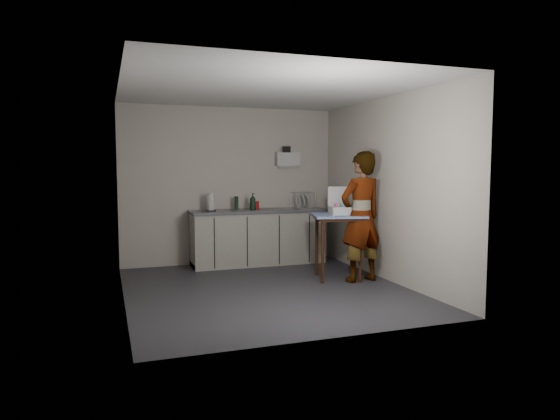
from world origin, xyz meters
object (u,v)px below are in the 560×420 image
object	(u,v)px
paper_towel	(211,203)
dish_rack	(303,204)
kitchen_counter	(258,239)
side_table	(338,223)
standing_man	(361,217)
bakery_box	(339,208)
dark_bottle	(236,203)
soda_can	(257,205)
soap_bottle	(253,202)

from	to	relation	value
paper_towel	dish_rack	size ratio (longest dim) A/B	0.73
kitchen_counter	side_table	size ratio (longest dim) A/B	2.39
standing_man	bakery_box	xyz separation A→B (m)	(-0.22, 0.23, 0.11)
dark_bottle	paper_towel	xyz separation A→B (m)	(-0.44, -0.08, 0.02)
side_table	standing_man	xyz separation A→B (m)	(0.23, -0.25, 0.10)
kitchen_counter	standing_man	size ratio (longest dim) A/B	1.22
kitchen_counter	side_table	bearing A→B (deg)	-61.89
side_table	standing_man	distance (m)	0.35
kitchen_counter	standing_man	bearing A→B (deg)	-59.23
dark_bottle	side_table	bearing A→B (deg)	-53.49
kitchen_counter	paper_towel	bearing A→B (deg)	-179.34
dark_bottle	dish_rack	xyz separation A→B (m)	(1.15, -0.05, -0.05)
kitchen_counter	dark_bottle	bearing A→B (deg)	168.38
soda_can	dish_rack	size ratio (longest dim) A/B	0.35
kitchen_counter	dark_bottle	world-z (taller)	dark_bottle
side_table	soda_can	bearing A→B (deg)	132.01
soda_can	bakery_box	bearing A→B (deg)	-62.83
soda_can	soap_bottle	bearing A→B (deg)	-126.97
side_table	dark_bottle	size ratio (longest dim) A/B	4.18
standing_man	dish_rack	size ratio (longest dim) A/B	4.62
kitchen_counter	dark_bottle	distance (m)	0.69
soap_bottle	kitchen_counter	bearing A→B (deg)	35.88
kitchen_counter	dark_bottle	xyz separation A→B (m)	(-0.35, 0.07, 0.60)
dish_rack	kitchen_counter	bearing A→B (deg)	-178.55
paper_towel	standing_man	bearing A→B (deg)	-43.07
dark_bottle	standing_man	bearing A→B (deg)	-52.41
kitchen_counter	soda_can	size ratio (longest dim) A/B	16.39
kitchen_counter	dish_rack	size ratio (longest dim) A/B	5.66
dish_rack	bakery_box	size ratio (longest dim) A/B	1.01
soda_can	dish_rack	distance (m)	0.81
dark_bottle	bakery_box	size ratio (longest dim) A/B	0.57
kitchen_counter	soap_bottle	size ratio (longest dim) A/B	8.07
soap_bottle	bakery_box	bearing A→B (deg)	-56.93
dish_rack	dark_bottle	bearing A→B (deg)	177.45
dark_bottle	bakery_box	xyz separation A→B (m)	(1.12, -1.52, 0.00)
side_table	dish_rack	distance (m)	1.46
standing_man	dark_bottle	distance (m)	2.21
soda_can	kitchen_counter	bearing A→B (deg)	-87.05
side_table	soap_bottle	size ratio (longest dim) A/B	3.37
kitchen_counter	soda_can	xyz separation A→B (m)	(-0.00, 0.07, 0.55)
soap_bottle	dish_rack	xyz separation A→B (m)	(0.92, 0.10, -0.08)
side_table	soap_bottle	bearing A→B (deg)	137.99
kitchen_counter	dish_rack	bearing A→B (deg)	1.45
bakery_box	kitchen_counter	bearing A→B (deg)	129.09
kitchen_counter	soap_bottle	xyz separation A→B (m)	(-0.12, -0.08, 0.62)
dark_bottle	bakery_box	world-z (taller)	bakery_box
soda_can	side_table	bearing A→B (deg)	-62.84
kitchen_counter	paper_towel	distance (m)	1.00
side_table	paper_towel	distance (m)	2.12
dark_bottle	dish_rack	world-z (taller)	dish_rack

